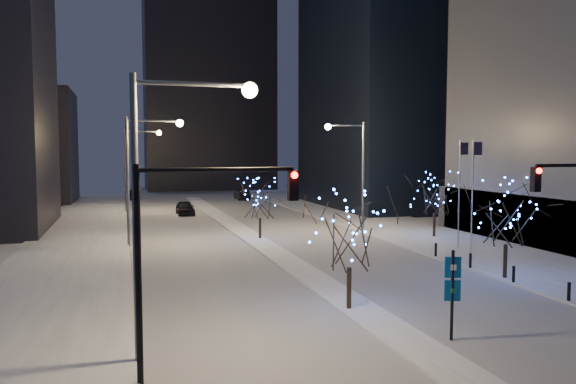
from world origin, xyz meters
name	(u,v)px	position (x,y,z in m)	size (l,w,h in m)	color
ground	(424,354)	(0.00, 0.00, 0.00)	(160.00, 160.00, 0.00)	silver
road	(236,228)	(0.00, 35.00, 0.01)	(20.00, 130.00, 0.02)	#A3A8B2
median	(247,234)	(0.00, 30.00, 0.07)	(2.00, 80.00, 0.15)	white
east_sidewalk	(462,245)	(15.00, 20.00, 0.07)	(10.00, 90.00, 0.15)	white
west_sidewalk	(65,266)	(-14.00, 20.00, 0.07)	(8.00, 90.00, 0.15)	white
filler_west_far	(7,146)	(-26.00, 70.00, 8.00)	(18.00, 16.00, 16.00)	black
horizon_block	(208,80)	(6.00, 92.00, 21.00)	(24.00, 14.00, 42.00)	black
street_lamp_w_near	(167,177)	(-8.94, 2.00, 6.50)	(4.40, 0.56, 10.00)	#595E66
street_lamp_w_mid	(142,162)	(-8.94, 27.00, 6.50)	(4.40, 0.56, 10.00)	#595E66
street_lamp_w_far	(134,158)	(-8.94, 52.00, 6.50)	(4.40, 0.56, 10.00)	#595E66
street_lamp_east	(354,161)	(10.08, 30.00, 6.45)	(3.90, 0.56, 10.00)	#595E66
traffic_signal_west	(189,235)	(-8.44, 0.00, 4.76)	(5.26, 0.43, 7.00)	black
flagpoles	(466,187)	(13.37, 17.25, 4.80)	(1.35, 2.60, 8.00)	silver
bollards	(491,267)	(10.20, 10.00, 0.60)	(0.16, 12.16, 0.90)	black
car_near	(185,208)	(-3.50, 47.49, 0.80)	(1.88, 4.68, 1.60)	black
car_mid	(242,194)	(6.95, 65.31, 0.80)	(1.68, 4.83, 1.59)	black
car_far	(132,195)	(-9.00, 69.89, 0.68)	(1.91, 4.69, 1.36)	black
holiday_tree_median_near	(350,232)	(-0.50, 5.85, 3.68)	(5.72, 5.72, 5.50)	black
holiday_tree_median_far	(260,200)	(0.50, 27.27, 3.31)	(5.12, 5.12, 4.97)	black
holiday_tree_plaza_near	(506,215)	(10.50, 9.12, 3.74)	(5.44, 5.44, 5.62)	black
holiday_tree_plaza_far	(435,195)	(14.92, 24.03, 3.64)	(5.44, 5.44, 5.37)	black
wayfinding_sign	(452,285)	(1.78, 1.00, 2.19)	(0.63, 0.26, 3.56)	black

